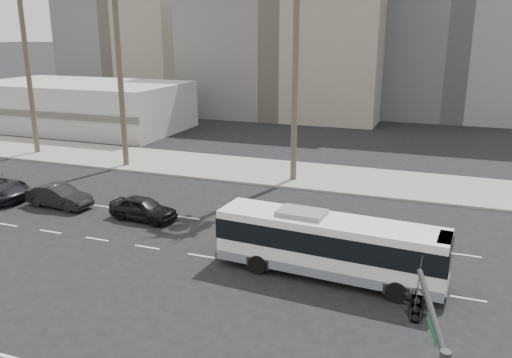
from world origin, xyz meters
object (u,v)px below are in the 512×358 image
at_px(city_bus, 329,244).
at_px(car_b, 59,196).
at_px(traffic_signal, 418,315).
at_px(car_a, 143,208).

xyz_separation_m(city_bus, car_b, (-17.51, 3.46, -0.82)).
xyz_separation_m(city_bus, traffic_signal, (4.14, -10.54, 3.25)).
bearing_deg(traffic_signal, city_bus, 100.74).
relative_size(city_bus, car_a, 2.52).
height_order(car_a, traffic_signal, traffic_signal).
bearing_deg(traffic_signal, car_b, 136.42).
xyz_separation_m(car_a, car_b, (-6.03, 0.16, 0.01)).
relative_size(city_bus, car_b, 2.42).
relative_size(car_a, car_b, 0.96).
height_order(city_bus, car_a, city_bus).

